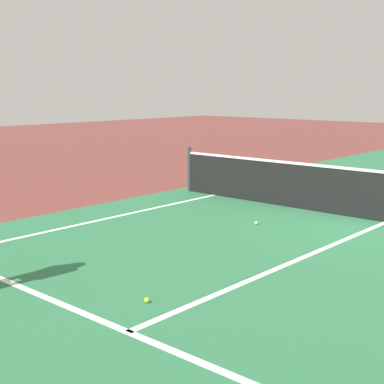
{
  "coord_description": "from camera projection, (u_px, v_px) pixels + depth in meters",
  "views": [
    {
      "loc": [
        4.06,
        -9.99,
        2.44
      ],
      "look_at": [
        -1.15,
        -4.12,
        1.0
      ],
      "focal_mm": 52.68,
      "sensor_mm": 36.0,
      "label": 1
    }
  ],
  "objects": [
    {
      "name": "line_service_near",
      "position": [
        128.0,
        332.0,
        5.73
      ],
      "size": [
        8.22,
        0.1,
        0.01
      ],
      "primitive_type": "cube",
      "color": "white",
      "rests_on": "ground_plane"
    },
    {
      "name": "line_center_service",
      "position": [
        294.0,
        261.0,
        8.08
      ],
      "size": [
        0.1,
        6.4,
        0.01
      ],
      "primitive_type": "cube",
      "color": "white",
      "rests_on": "ground_plane"
    },
    {
      "name": "tennis_ball_near_net",
      "position": [
        256.0,
        223.0,
        10.25
      ],
      "size": [
        0.07,
        0.07,
        0.07
      ],
      "primitive_type": "sphere",
      "color": "#CCE033",
      "rests_on": "ground_plane"
    },
    {
      "name": "tennis_ball_mid_court",
      "position": [
        147.0,
        300.0,
        6.51
      ],
      "size": [
        0.07,
        0.07,
        0.07
      ],
      "primitive_type": "sphere",
      "color": "#CCE033",
      "rests_on": "ground_plane"
    }
  ]
}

